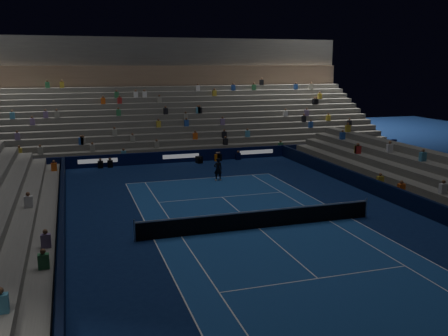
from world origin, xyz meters
TOP-DOWN VIEW (x-y plane):
  - ground at (0.00, 0.00)m, footprint 90.00×90.00m
  - court_surface at (0.00, 0.00)m, footprint 10.97×23.77m
  - sponsor_barrier_far at (0.00, 18.50)m, footprint 44.00×0.25m
  - sponsor_barrier_east at (9.70, 0.00)m, footprint 0.25×37.00m
  - sponsor_barrier_west at (-9.70, 0.00)m, footprint 0.25×37.00m
  - grandstand_main at (0.00, 27.90)m, footprint 44.00×15.20m
  - tennis_net at (0.00, 0.00)m, footprint 12.90×0.10m
  - tennis_player at (1.10, 10.94)m, footprint 0.62×0.41m
  - broadcast_camera at (1.42, 17.58)m, footprint 0.56×0.95m

SIDE VIEW (x-z plane):
  - ground at x=0.00m, z-range 0.00..0.00m
  - court_surface at x=0.00m, z-range 0.00..0.01m
  - broadcast_camera at x=1.42m, z-range 0.01..0.60m
  - sponsor_barrier_far at x=0.00m, z-range 0.00..1.00m
  - sponsor_barrier_east at x=9.70m, z-range 0.00..1.00m
  - sponsor_barrier_west at x=-9.70m, z-range 0.00..1.00m
  - tennis_net at x=0.00m, z-range -0.05..1.05m
  - tennis_player at x=1.10m, z-range 0.00..1.68m
  - grandstand_main at x=0.00m, z-range -2.22..8.98m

